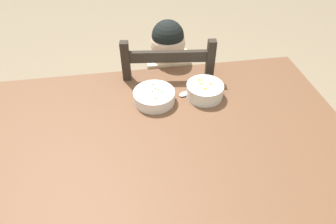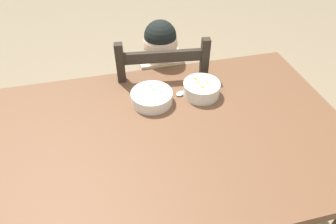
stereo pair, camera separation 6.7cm
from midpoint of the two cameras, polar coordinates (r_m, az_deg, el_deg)
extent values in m
cube|color=brown|center=(1.14, -4.52, -5.09)|extent=(1.51, 0.88, 0.04)
cylinder|color=brown|center=(1.75, -28.80, -8.00)|extent=(0.07, 0.07, 0.69)
cylinder|color=brown|center=(1.83, 15.44, -1.02)|extent=(0.07, 0.07, 0.69)
cube|color=#2B241C|center=(1.75, -2.55, 1.59)|extent=(0.47, 0.47, 0.02)
cube|color=#2B241C|center=(2.05, 2.50, 0.82)|extent=(0.04, 0.04, 0.40)
cube|color=#2B241C|center=(2.03, -8.14, 0.02)|extent=(0.04, 0.04, 0.40)
cube|color=#2B241C|center=(1.78, 4.30, -7.13)|extent=(0.04, 0.04, 0.40)
cube|color=#2B241C|center=(1.77, -8.05, -8.13)|extent=(0.04, 0.04, 0.40)
cube|color=#2B241C|center=(1.46, 5.21, 5.09)|extent=(0.04, 0.04, 0.49)
cube|color=#2B241C|center=(1.44, -9.79, 4.01)|extent=(0.04, 0.04, 0.49)
cube|color=#2B241C|center=(1.35, -2.43, 10.48)|extent=(0.36, 0.07, 0.05)
cube|color=#2B241C|center=(1.43, -2.27, 5.38)|extent=(0.36, 0.07, 0.05)
cube|color=beige|center=(1.62, -2.51, 5.53)|extent=(0.22, 0.14, 0.32)
sphere|color=beige|center=(1.50, -2.78, 12.87)|extent=(0.17, 0.17, 0.17)
sphere|color=black|center=(1.48, -2.83, 14.17)|extent=(0.16, 0.16, 0.16)
cylinder|color=#3F4C72|center=(1.78, -3.12, -6.72)|extent=(0.07, 0.07, 0.42)
cylinder|color=#3F4C72|center=(1.79, 0.35, -6.11)|extent=(0.07, 0.07, 0.42)
cylinder|color=beige|center=(1.48, -6.76, 5.09)|extent=(0.06, 0.24, 0.13)
cylinder|color=beige|center=(1.52, 2.99, 6.48)|extent=(0.06, 0.24, 0.13)
cylinder|color=white|center=(1.25, -4.65, 2.77)|extent=(0.17, 0.17, 0.05)
cylinder|color=white|center=(1.27, -4.60, 2.01)|extent=(0.08, 0.08, 0.01)
cylinder|color=#4E9634|center=(1.25, -4.67, 3.04)|extent=(0.14, 0.14, 0.03)
sphere|color=#4B9E2C|center=(1.21, -4.16, 2.32)|extent=(0.01, 0.01, 0.01)
sphere|color=#5AA02C|center=(1.25, -3.88, 4.00)|extent=(0.01, 0.01, 0.01)
sphere|color=#498F37|center=(1.28, -4.95, 4.94)|extent=(0.01, 0.01, 0.01)
sphere|color=#468C30|center=(1.26, -4.43, 4.21)|extent=(0.01, 0.01, 0.01)
sphere|color=#499B2F|center=(1.24, -3.07, 3.66)|extent=(0.01, 0.01, 0.01)
sphere|color=#558F2B|center=(1.24, -5.03, 3.61)|extent=(0.01, 0.01, 0.01)
cylinder|color=white|center=(1.29, 4.89, 4.37)|extent=(0.16, 0.16, 0.06)
cylinder|color=white|center=(1.31, 4.83, 3.43)|extent=(0.07, 0.07, 0.01)
cylinder|color=orange|center=(1.29, 4.92, 4.68)|extent=(0.13, 0.13, 0.03)
cube|color=orange|center=(1.25, 5.03, 4.54)|extent=(0.02, 0.02, 0.01)
cube|color=orange|center=(1.28, 4.25, 5.51)|extent=(0.02, 0.02, 0.01)
cube|color=orange|center=(1.30, 3.82, 6.14)|extent=(0.02, 0.02, 0.01)
cube|color=orange|center=(1.28, 6.02, 5.45)|extent=(0.02, 0.02, 0.01)
cube|color=silver|center=(1.34, 2.87, 4.70)|extent=(0.09, 0.06, 0.00)
ellipsoid|color=silver|center=(1.30, 0.89, 3.52)|extent=(0.05, 0.05, 0.01)
camera|label=1|loc=(0.03, 88.31, 1.50)|focal=32.01mm
camera|label=2|loc=(0.03, -91.69, -1.50)|focal=32.01mm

